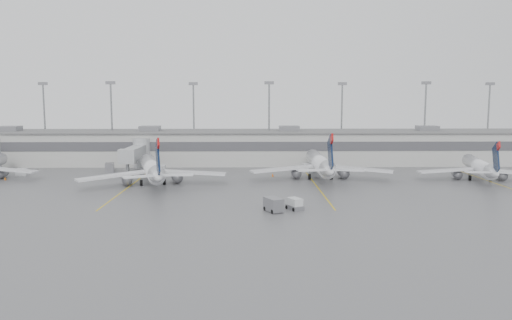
{
  "coord_description": "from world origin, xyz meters",
  "views": [
    {
      "loc": [
        4.75,
        -67.39,
        16.38
      ],
      "look_at": [
        6.13,
        24.0,
        5.0
      ],
      "focal_mm": 35.0,
      "sensor_mm": 36.0,
      "label": 1
    }
  ],
  "objects_px": {
    "jet_mid_left": "(152,168)",
    "jet_mid_right": "(320,163)",
    "jet_far_right": "(480,167)",
    "baggage_tug": "(295,205)"
  },
  "relations": [
    {
      "from": "jet_mid_right",
      "to": "jet_far_right",
      "type": "bearing_deg",
      "value": -2.98
    },
    {
      "from": "jet_mid_right",
      "to": "baggage_tug",
      "type": "bearing_deg",
      "value": -104.87
    },
    {
      "from": "jet_mid_left",
      "to": "jet_mid_right",
      "type": "distance_m",
      "value": 33.38
    },
    {
      "from": "jet_mid_left",
      "to": "baggage_tug",
      "type": "xyz_separation_m",
      "value": [
        25.09,
        -21.82,
        -2.44
      ]
    },
    {
      "from": "jet_mid_left",
      "to": "jet_far_right",
      "type": "xyz_separation_m",
      "value": [
        64.59,
        4.06,
        -0.34
      ]
    },
    {
      "from": "jet_mid_left",
      "to": "baggage_tug",
      "type": "distance_m",
      "value": 33.34
    },
    {
      "from": "jet_far_right",
      "to": "jet_mid_right",
      "type": "bearing_deg",
      "value": -170.93
    },
    {
      "from": "jet_mid_right",
      "to": "jet_far_right",
      "type": "xyz_separation_m",
      "value": [
        31.76,
        -2.01,
        -0.44
      ]
    },
    {
      "from": "jet_far_right",
      "to": "jet_mid_left",
      "type": "bearing_deg",
      "value": -163.71
    },
    {
      "from": "jet_mid_left",
      "to": "baggage_tug",
      "type": "height_order",
      "value": "jet_mid_left"
    }
  ]
}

